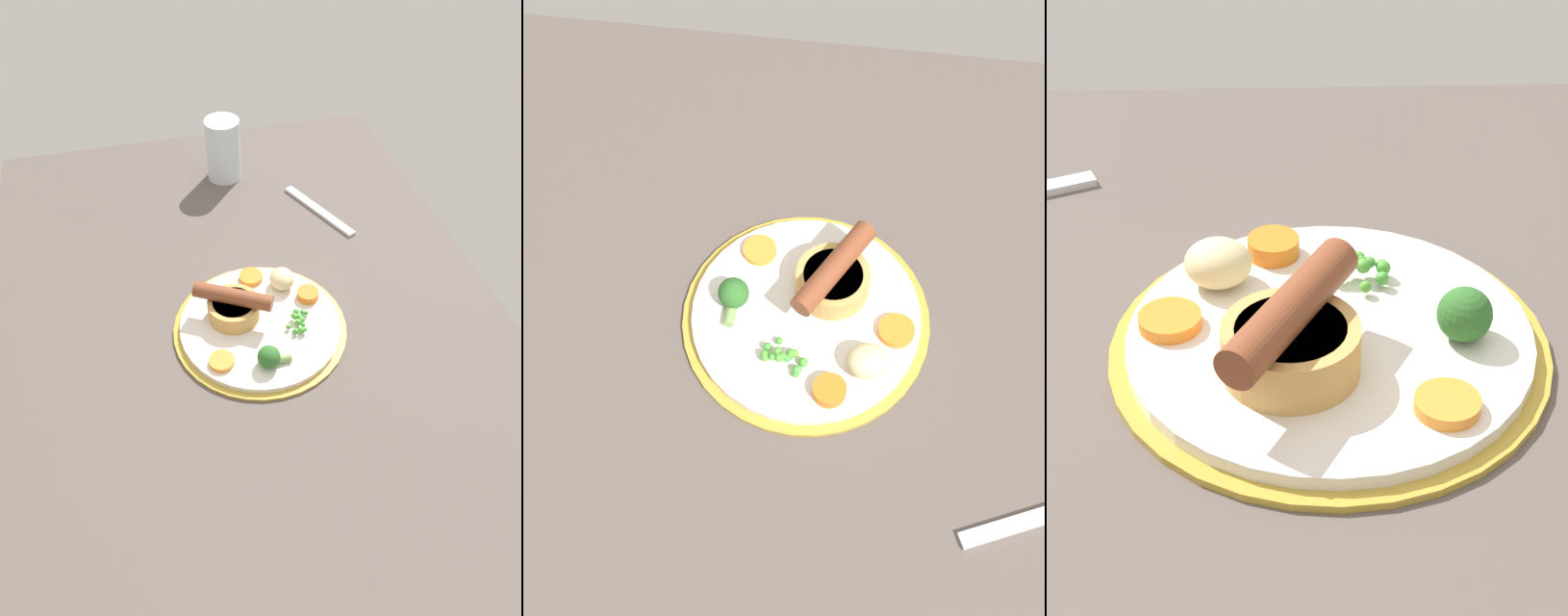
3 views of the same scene
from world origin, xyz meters
TOP-DOWN VIEW (x-y plane):
  - dining_table at (0.00, 0.00)cm, footprint 110.00×80.00cm
  - dinner_plate at (-3.34, -1.26)cm, footprint 26.42×26.42cm
  - sausage_pudding at (-0.98, 2.25)cm, footprint 8.01×11.63cm
  - pea_pile at (-4.99, -6.90)cm, footprint 5.01×4.22cm
  - broccoli_floret_near at (-11.17, -0.75)cm, footprint 3.30×4.94cm
  - potato_chunk_0 at (3.46, -6.59)cm, footprint 4.46×4.10cm
  - carrot_slice_2 at (6.21, -2.15)cm, footprint 3.97×3.97cm
  - carrot_slice_4 at (-0.33, -9.88)cm, footprint 4.56×4.56cm
  - carrot_slice_5 at (-9.35, 5.85)cm, footprint 5.11×5.11cm
  - fork at (22.00, -19.12)cm, footprint 17.09×8.79cm
  - drinking_glass at (37.81, -4.20)cm, footprint 6.73×6.73cm

SIDE VIEW (x-z plane):
  - dining_table at x=0.00cm, z-range 0.00..3.00cm
  - fork at x=22.00cm, z-range 3.00..3.60cm
  - dinner_plate at x=-3.34cm, z-range 2.87..4.27cm
  - carrot_slice_5 at x=-9.35cm, z-range 4.40..5.18cm
  - carrot_slice_2 at x=6.21cm, z-range 4.40..5.23cm
  - carrot_slice_4 at x=-0.33cm, z-range 4.40..5.68cm
  - pea_pile at x=-4.99cm, z-range 4.45..6.23cm
  - potato_chunk_0 at x=3.46cm, z-range 4.40..7.52cm
  - broccoli_floret_near at x=-11.17cm, z-range 4.32..7.62cm
  - sausage_pudding at x=-0.98cm, z-range 3.96..9.48cm
  - drinking_glass at x=37.81cm, z-range 3.00..15.22cm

